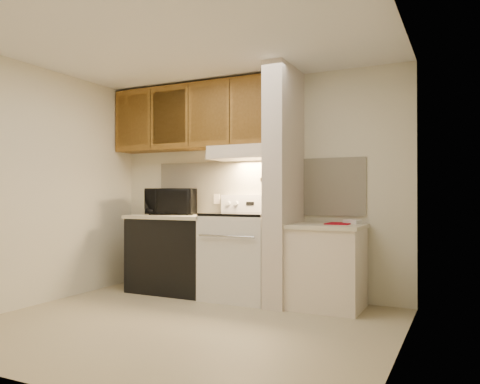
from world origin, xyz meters
The scene contains 50 objects.
floor centered at (0.00, 0.00, 0.00)m, with size 3.60×3.60×0.00m, color tan.
ceiling centered at (0.00, 0.00, 2.50)m, with size 3.60×3.60×0.00m, color white.
wall_back centered at (0.00, 1.50, 1.25)m, with size 3.60×0.02×2.50m, color beige.
wall_left centered at (-1.80, 0.00, 1.25)m, with size 0.02×3.00×2.50m, color beige.
wall_right centered at (1.80, 0.00, 1.25)m, with size 0.02×3.00×2.50m, color beige.
backsplash centered at (0.00, 1.49, 1.24)m, with size 2.60×0.02×0.63m, color white.
range_body centered at (0.00, 1.16, 0.46)m, with size 0.76×0.65×0.92m, color silver.
oven_window centered at (0.00, 0.84, 0.50)m, with size 0.50×0.01×0.30m, color black.
oven_handle centered at (0.00, 0.80, 0.72)m, with size 0.02×0.02×0.65m, color silver.
cooktop centered at (0.00, 1.16, 0.94)m, with size 0.74×0.64×0.03m, color black.
range_backguard centered at (0.00, 1.44, 1.05)m, with size 0.76×0.08×0.20m, color silver.
range_display centered at (0.00, 1.40, 1.05)m, with size 0.10×0.01×0.04m, color black.
range_knob_left_outer centered at (-0.28, 1.40, 1.05)m, with size 0.05×0.05×0.02m, color silver.
range_knob_left_inner centered at (-0.18, 1.40, 1.05)m, with size 0.05×0.05×0.02m, color silver.
range_knob_right_inner centered at (0.18, 1.40, 1.05)m, with size 0.05×0.05×0.02m, color silver.
range_knob_right_outer centered at (0.28, 1.40, 1.05)m, with size 0.05×0.05×0.02m, color silver.
dishwasher_front centered at (-0.88, 1.17, 0.43)m, with size 1.00×0.63×0.87m, color black.
left_countertop centered at (-0.88, 1.17, 0.89)m, with size 1.04×0.67×0.04m, color beige.
spoon_rest centered at (-0.85, 1.36, 0.92)m, with size 0.23×0.07×0.02m, color black.
teal_jar centered at (-0.83, 1.39, 0.97)m, with size 0.10×0.10×0.11m, color #22716B.
outlet centered at (-0.48, 1.48, 1.10)m, with size 0.08×0.01×0.12m, color beige.
microwave centered at (-0.99, 1.26, 1.07)m, with size 0.57×0.39×0.32m, color black.
partition_pillar centered at (0.51, 1.15, 1.25)m, with size 0.22×0.70×2.50m, color beige.
pillar_trim centered at (0.39, 1.15, 1.30)m, with size 0.01×0.70×0.04m, color brown.
knife_strip centered at (0.39, 1.10, 1.32)m, with size 0.02×0.42×0.04m, color black.
knife_blade_a centered at (0.38, 0.95, 1.22)m, with size 0.01×0.04×0.16m, color silver.
knife_handle_a centered at (0.38, 0.93, 1.37)m, with size 0.02×0.02×0.10m, color black.
knife_blade_b centered at (0.38, 1.01, 1.21)m, with size 0.01×0.04×0.18m, color silver.
knife_handle_b centered at (0.38, 1.03, 1.37)m, with size 0.02×0.02×0.10m, color black.
knife_blade_c centered at (0.38, 1.11, 1.20)m, with size 0.01×0.04×0.20m, color silver.
knife_handle_c centered at (0.38, 1.11, 1.37)m, with size 0.02×0.02×0.10m, color black.
knife_blade_d centered at (0.38, 1.19, 1.22)m, with size 0.01×0.04×0.16m, color silver.
knife_handle_d centered at (0.38, 1.19, 1.37)m, with size 0.02×0.02×0.10m, color black.
knife_blade_e centered at (0.38, 1.27, 1.21)m, with size 0.01×0.04×0.18m, color silver.
knife_handle_e centered at (0.38, 1.25, 1.37)m, with size 0.02×0.02×0.10m, color black.
oven_mitt centered at (0.38, 1.32, 1.19)m, with size 0.03×0.09×0.22m, color gray.
right_cab_base centered at (0.97, 1.15, 0.40)m, with size 0.70×0.60×0.81m, color beige.
right_countertop centered at (0.97, 1.15, 0.83)m, with size 0.74×0.64×0.04m, color beige.
red_folder centered at (1.07, 1.25, 0.86)m, with size 0.23×0.32×0.01m, color #A50616.
white_box centered at (1.19, 1.33, 0.87)m, with size 0.16×0.11×0.04m, color white.
range_hood centered at (0.00, 1.28, 1.62)m, with size 0.78×0.44×0.15m, color beige.
hood_lip centered at (0.00, 1.07, 1.58)m, with size 0.78×0.04×0.06m, color beige.
upper_cabinets centered at (-0.69, 1.32, 2.08)m, with size 2.18×0.33×0.77m, color brown.
cab_door_a centered at (-1.51, 1.17, 2.08)m, with size 0.46×0.01×0.63m, color brown.
cab_gap_a centered at (-1.23, 1.16, 2.08)m, with size 0.01×0.01×0.73m, color black.
cab_door_b centered at (-0.96, 1.17, 2.08)m, with size 0.46×0.01×0.63m, color brown.
cab_gap_b centered at (-0.69, 1.16, 2.08)m, with size 0.01×0.01×0.73m, color black.
cab_door_c centered at (-0.42, 1.17, 2.08)m, with size 0.46×0.01×0.63m, color brown.
cab_gap_c centered at (-0.14, 1.16, 2.08)m, with size 0.01×0.01×0.73m, color black.
cab_door_d centered at (0.13, 1.17, 2.08)m, with size 0.46×0.01×0.63m, color brown.
Camera 1 is at (2.25, -3.49, 1.14)m, focal length 35.00 mm.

